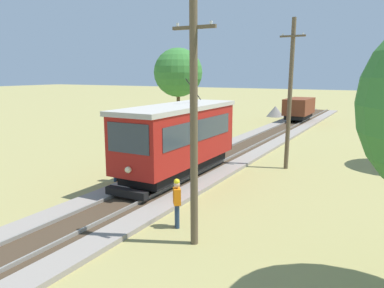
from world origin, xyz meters
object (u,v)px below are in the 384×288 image
freight_car (299,108)px  red_tram (178,138)px  tree_left_far (178,73)px  track_worker (177,201)px  second_worker (115,162)px  utility_pole_near_tram (194,123)px  gravel_pile (275,111)px  utility_pole_mid (290,93)px

freight_car → red_tram: bearing=-90.0°
red_tram → tree_left_far: 17.37m
track_worker → second_worker: size_ratio=1.00×
utility_pole_near_tram → gravel_pile: bearing=102.6°
track_worker → tree_left_far: tree_left_far is taller
freight_car → utility_pole_near_tram: utility_pole_near_tram is taller
gravel_pile → tree_left_far: bearing=-107.6°
utility_pole_near_tram → second_worker: (-6.85, 4.39, -2.91)m
freight_car → second_worker: freight_car is taller
freight_car → second_worker: (-2.66, -27.54, -0.57)m
utility_pole_near_tram → gravel_pile: (-8.05, 36.12, -3.23)m
red_tram → second_worker: red_tram is taller
track_worker → second_worker: (-5.71, 3.51, 0.00)m
gravel_pile → freight_car: bearing=-47.5°
utility_pole_mid → gravel_pile: bearing=107.9°
red_tram → utility_pole_mid: 6.96m
freight_car → utility_pole_mid: (4.20, -20.68, 2.71)m
red_tram → tree_left_far: tree_left_far is taller
utility_pole_mid → second_worker: 10.23m
red_tram → gravel_pile: bearing=97.3°
utility_pole_near_tram → tree_left_far: bearing=121.8°
utility_pole_near_tram → track_worker: 3.25m
utility_pole_mid → tree_left_far: (-12.90, 9.54, 1.12)m
utility_pole_near_tram → second_worker: size_ratio=4.26×
red_tram → tree_left_far: size_ratio=1.12×
utility_pole_near_tram → utility_pole_mid: 11.25m
utility_pole_mid → tree_left_far: utility_pole_mid is taller
freight_car → gravel_pile: size_ratio=2.42×
utility_pole_mid → second_worker: size_ratio=4.68×
track_worker → tree_left_far: bearing=-97.6°
gravel_pile → tree_left_far: size_ratio=0.28×
utility_pole_near_tram → tree_left_far: 24.50m
red_tram → utility_pole_near_tram: 7.59m
freight_car → tree_left_far: (-8.71, -11.15, 3.83)m
utility_pole_mid → tree_left_far: size_ratio=1.09×
freight_car → second_worker: bearing=-95.5°
utility_pole_mid → track_worker: (-1.14, -10.37, -3.29)m
tree_left_far → second_worker: bearing=-69.7°
red_tram → freight_car: red_tram is taller
utility_pole_near_tram → utility_pole_mid: (0.00, 11.24, 0.37)m
track_worker → freight_car: bearing=-122.6°
track_worker → tree_left_far: size_ratio=0.23×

